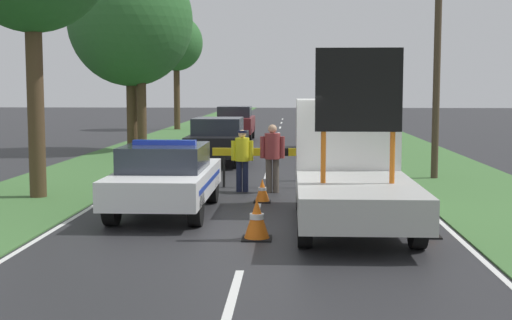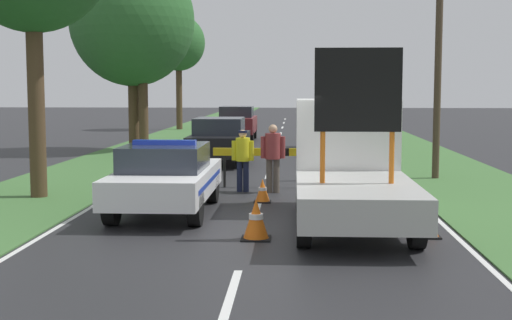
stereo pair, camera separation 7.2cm
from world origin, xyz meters
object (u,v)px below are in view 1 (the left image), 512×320
Objects in this scene: queued_car_sedan_black at (218,140)px; traffic_cone_lane_edge at (376,178)px; road_barrier at (269,155)px; traffic_cone_near_truck at (262,191)px; queued_car_wagon_maroon at (235,123)px; police_car at (166,177)px; queued_car_van_white at (321,131)px; pedestrian_civilian at (272,153)px; police_officer at (242,155)px; traffic_cone_centre_front at (257,219)px; traffic_cone_near_police at (199,173)px; roadside_tree_mid_left at (130,21)px; utility_pole at (437,60)px; roadside_tree_near_right at (176,44)px; work_truck at (349,162)px; traffic_cone_behind_barrier at (430,223)px; roadside_tree_near_left at (140,14)px.

traffic_cone_lane_edge is at bearing 128.75° from queued_car_sedan_black.
road_barrier is 5.56× the size of traffic_cone_near_truck.
queued_car_wagon_maroon is (-0.29, 11.05, 0.06)m from queued_car_sedan_black.
police_car is 1.53× the size of road_barrier.
queued_car_van_white is (1.90, 13.82, 0.55)m from traffic_cone_near_truck.
pedestrian_civilian reaches higher than road_barrier.
police_officer reaches higher than traffic_cone_centre_front.
traffic_cone_near_police is 4.93m from traffic_cone_lane_edge.
police_car is 20.93m from queued_car_wagon_maroon.
roadside_tree_mid_left reaches higher than pedestrian_civilian.
utility_pole reaches higher than police_car.
police_officer is 2.90× the size of traffic_cone_near_truck.
police_officer is 0.36× the size of queued_car_sedan_black.
police_officer is at bearing 109.20° from traffic_cone_near_truck.
roadside_tree_mid_left reaches higher than traffic_cone_near_truck.
road_barrier is 5.99× the size of traffic_cone_near_police.
traffic_cone_near_police is 0.08× the size of utility_pole.
roadside_tree_near_right is at bearing -87.15° from police_officer.
roadside_tree_near_right is at bearing 101.53° from traffic_cone_centre_front.
queued_car_sedan_black reaches higher than traffic_cone_centre_front.
police_officer is 1.88m from traffic_cone_near_truck.
police_car is 4.49m from road_barrier.
traffic_cone_behind_barrier is (1.30, -1.70, -0.89)m from work_truck.
traffic_cone_near_truck is 1.02× the size of traffic_cone_behind_barrier.
queued_car_van_white is at bearing 93.98° from traffic_cone_behind_barrier.
police_officer is 0.20× the size of roadside_tree_mid_left.
work_truck is 4.39m from police_officer.
traffic_cone_near_police is 0.92× the size of traffic_cone_lane_edge.
police_car is 2.54m from traffic_cone_near_truck.
work_truck is 3.91m from pedestrian_civilian.
police_car is 0.57× the size of roadside_tree_mid_left.
road_barrier is 0.46× the size of utility_pole.
queued_car_sedan_black is (-1.94, 12.39, 0.47)m from traffic_cone_centre_front.
road_barrier is 1.05m from police_officer.
queued_car_van_white is 10.14m from utility_pole.
queued_car_van_white is at bearing 81.02° from police_car.
roadside_tree_mid_left is 13.79m from utility_pole.
police_officer is at bearing -167.53° from traffic_cone_lane_edge.
roadside_tree_near_right reaches higher than traffic_cone_behind_barrier.
roadside_tree_near_left reaches higher than queued_car_wagon_maroon.
traffic_cone_behind_barrier is 0.07× the size of roadside_tree_mid_left.
traffic_cone_near_police is 11.42m from roadside_tree_mid_left.
queued_car_wagon_maroon is (-4.06, 5.59, 0.07)m from queued_car_van_white.
police_officer is at bearing 124.50° from traffic_cone_behind_barrier.
roadside_tree_near_left is (-7.25, 14.61, 4.41)m from work_truck.
roadside_tree_mid_left is (-9.03, 16.63, 5.08)m from traffic_cone_behind_barrier.
traffic_cone_near_police is (-1.35, 1.85, -0.69)m from police_officer.
utility_pole is at bearing 107.28° from queued_car_van_white.
queued_car_wagon_maroon is (-5.28, 23.12, 0.62)m from traffic_cone_behind_barrier.
queued_car_wagon_maroon is at bearing -63.61° from roadside_tree_near_right.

